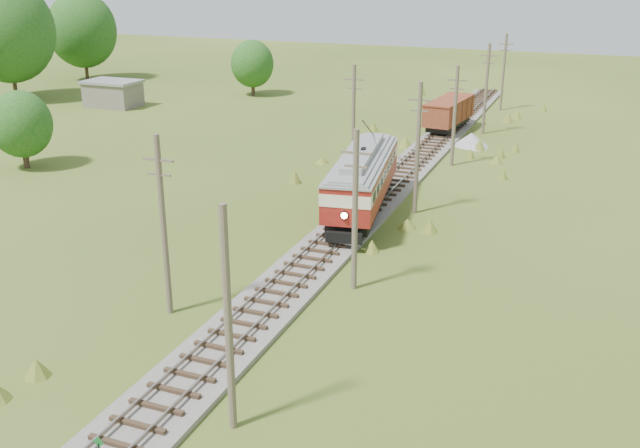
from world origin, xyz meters
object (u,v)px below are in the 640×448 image
at_px(switch_marker, 99,447).
at_px(streetcar, 363,176).
at_px(gondola, 449,112).
at_px(gravel_pile, 472,140).

bearing_deg(switch_marker, streetcar, 89.58).
xyz_separation_m(switch_marker, gondola, (0.20, 54.78, 1.45)).
relative_size(switch_marker, streetcar, 0.08).
xyz_separation_m(switch_marker, streetcar, (0.20, 27.60, 2.18)).
bearing_deg(streetcar, gravel_pile, 72.05).
xyz_separation_m(streetcar, gravel_pile, (3.36, 22.28, -2.24)).
relative_size(switch_marker, gondola, 0.12).
relative_size(gondola, gravel_pile, 2.43).
relative_size(streetcar, gondola, 1.56).
height_order(streetcar, gondola, streetcar).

